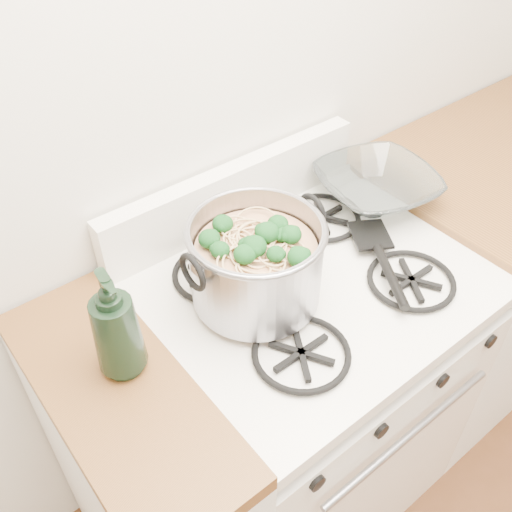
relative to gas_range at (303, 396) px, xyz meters
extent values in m
plane|color=silver|center=(0.00, 0.34, 0.91)|extent=(3.60, 0.00, 3.60)
cube|color=white|center=(0.00, 0.00, -0.03)|extent=(0.76, 0.65, 0.81)
cube|color=white|center=(0.00, 0.00, 0.44)|extent=(0.76, 0.65, 0.04)
cube|color=black|center=(0.00, -0.31, -0.02)|extent=(0.58, 0.02, 0.46)
cube|color=black|center=(0.00, 0.00, 0.48)|extent=(0.60, 0.56, 0.02)
cylinder|color=black|center=(-0.28, -0.32, 0.34)|extent=(0.04, 0.03, 0.04)
cylinder|color=black|center=(-0.10, -0.32, 0.34)|extent=(0.04, 0.03, 0.04)
cylinder|color=black|center=(0.10, -0.32, 0.34)|extent=(0.04, 0.03, 0.04)
cylinder|color=black|center=(0.28, -0.32, 0.34)|extent=(0.04, 0.03, 0.04)
cube|color=silver|center=(-0.51, 0.00, 0.00)|extent=(0.25, 0.65, 0.88)
cube|color=#4E3012|center=(-0.51, 0.00, 0.46)|extent=(0.25, 0.65, 0.04)
cube|color=silver|center=(0.88, 0.00, 0.00)|extent=(1.00, 0.65, 0.88)
cylinder|color=gray|center=(-0.14, 0.03, 0.58)|extent=(0.28, 0.28, 0.19)
torus|color=gray|center=(-0.14, 0.03, 0.67)|extent=(0.29, 0.29, 0.01)
torus|color=black|center=(-0.30, 0.03, 0.64)|extent=(0.01, 0.08, 0.08)
torus|color=black|center=(0.01, 0.03, 0.64)|extent=(0.01, 0.08, 0.08)
cylinder|color=#B27E54|center=(-0.14, 0.03, 0.56)|extent=(0.26, 0.26, 0.14)
sphere|color=#114116|center=(-0.14, 0.03, 0.64)|extent=(0.04, 0.04, 0.04)
sphere|color=#114116|center=(-0.14, 0.03, 0.64)|extent=(0.04, 0.04, 0.04)
sphere|color=#114116|center=(-0.14, 0.03, 0.64)|extent=(0.04, 0.04, 0.04)
sphere|color=#114116|center=(-0.14, 0.03, 0.64)|extent=(0.04, 0.04, 0.04)
sphere|color=#114116|center=(-0.14, 0.03, 0.64)|extent=(0.04, 0.04, 0.04)
sphere|color=#114116|center=(-0.14, 0.03, 0.64)|extent=(0.04, 0.04, 0.04)
sphere|color=#114116|center=(-0.14, 0.03, 0.64)|extent=(0.04, 0.04, 0.04)
sphere|color=#114116|center=(-0.14, 0.03, 0.64)|extent=(0.04, 0.04, 0.04)
sphere|color=#114116|center=(-0.14, 0.03, 0.64)|extent=(0.04, 0.04, 0.04)
sphere|color=#114116|center=(-0.14, 0.03, 0.64)|extent=(0.04, 0.04, 0.04)
sphere|color=#114116|center=(-0.14, 0.03, 0.64)|extent=(0.04, 0.04, 0.04)
sphere|color=#114116|center=(-0.14, 0.03, 0.64)|extent=(0.04, 0.04, 0.04)
imported|color=white|center=(0.33, 0.12, 0.50)|extent=(0.15, 0.15, 0.03)
imported|color=black|center=(-0.47, 0.04, 0.61)|extent=(0.10, 0.10, 0.25)
camera|label=1|loc=(-0.69, -0.66, 1.40)|focal=40.00mm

